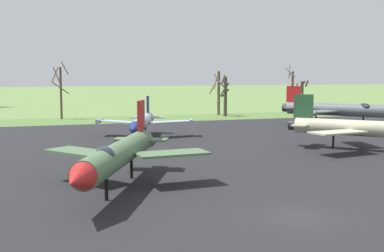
# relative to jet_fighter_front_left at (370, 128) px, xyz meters

# --- Properties ---
(ground_plane) EXTENTS (600.00, 600.00, 0.00)m
(ground_plane) POSITION_rel_jet_fighter_front_left_xyz_m (-17.00, -15.94, -2.17)
(ground_plane) COLOR #607F42
(asphalt_apron) EXTENTS (86.48, 61.00, 0.05)m
(asphalt_apron) POSITION_rel_jet_fighter_front_left_xyz_m (-17.00, 2.36, -2.14)
(asphalt_apron) COLOR black
(asphalt_apron) RESTS_ON ground
(grass_verge_strip) EXTENTS (146.48, 12.00, 0.06)m
(grass_verge_strip) POSITION_rel_jet_fighter_front_left_xyz_m (-17.00, 38.86, -2.14)
(grass_verge_strip) COLOR #517136
(grass_verge_strip) RESTS_ON ground
(jet_fighter_front_left) EXTENTS (12.48, 12.81, 5.13)m
(jet_fighter_front_left) POSITION_rel_jet_fighter_front_left_xyz_m (0.00, 0.00, 0.00)
(jet_fighter_front_left) COLOR #B7B293
(jet_fighter_front_left) RESTS_ON ground
(jet_fighter_front_right) EXTENTS (13.88, 14.65, 5.48)m
(jet_fighter_front_right) POSITION_rel_jet_fighter_front_left_xyz_m (10.16, 18.50, 0.24)
(jet_fighter_front_right) COLOR #565B60
(jet_fighter_front_right) RESTS_ON ground
(jet_fighter_rear_center) EXTENTS (11.08, 13.40, 4.52)m
(jet_fighter_rear_center) POSITION_rel_jet_fighter_front_left_xyz_m (-17.80, 14.89, -0.28)
(jet_fighter_rear_center) COLOR #8EA3B2
(jet_fighter_rear_center) RESTS_ON ground
(info_placard_rear_center) EXTENTS (0.55, 0.30, 0.95)m
(info_placard_rear_center) POSITION_rel_jet_fighter_front_left_xyz_m (-19.84, 7.66, -1.56)
(info_placard_rear_center) COLOR black
(info_placard_rear_center) RESTS_ON ground
(jet_fighter_rear_left) EXTENTS (9.94, 14.64, 5.14)m
(jet_fighter_rear_left) POSITION_rel_jet_fighter_front_left_xyz_m (-24.29, -7.48, 0.05)
(jet_fighter_rear_left) COLOR #4C6B47
(jet_fighter_rear_left) RESTS_ON ground
(bare_tree_left_of_center) EXTENTS (2.73, 2.78, 9.08)m
(bare_tree_left_of_center) POSITION_rel_jet_fighter_front_left_xyz_m (-24.74, 42.48, 2.55)
(bare_tree_left_of_center) COLOR brown
(bare_tree_left_of_center) RESTS_ON ground
(bare_tree_center) EXTENTS (2.85, 2.87, 7.70)m
(bare_tree_center) POSITION_rel_jet_fighter_front_left_xyz_m (1.93, 42.21, 1.85)
(bare_tree_center) COLOR brown
(bare_tree_center) RESTS_ON ground
(bare_tree_right_of_center) EXTENTS (2.63, 3.11, 7.30)m
(bare_tree_right_of_center) POSITION_rel_jet_fighter_front_left_xyz_m (1.99, 39.42, 1.63)
(bare_tree_right_of_center) COLOR #42382D
(bare_tree_right_of_center) RESTS_ON ground
(bare_tree_far_right) EXTENTS (1.78, 2.46, 9.03)m
(bare_tree_far_right) POSITION_rel_jet_fighter_front_left_xyz_m (18.12, 44.79, 2.07)
(bare_tree_far_right) COLOR brown
(bare_tree_far_right) RESTS_ON ground
(bare_tree_backdrop_extra) EXTENTS (2.88, 3.02, 6.16)m
(bare_tree_backdrop_extra) POSITION_rel_jet_fighter_front_left_xyz_m (18.18, 41.50, 1.28)
(bare_tree_backdrop_extra) COLOR #42382D
(bare_tree_backdrop_extra) RESTS_ON ground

